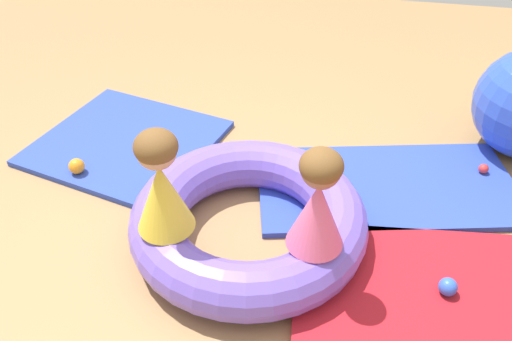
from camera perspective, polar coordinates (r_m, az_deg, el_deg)
The scene contains 11 objects.
ground_plane at distance 2.86m, azimuth 1.52°, elevation -9.10°, with size 8.00×8.00×0.00m, color #9E7549.
gym_mat_far_right at distance 2.79m, azimuth 21.55°, elevation -13.65°, with size 1.64×1.02×0.04m, color #B21923.
gym_mat_far_left at distance 3.34m, azimuth 13.96°, elevation -1.66°, with size 1.57×0.80×0.04m, color #2D47B7.
gym_mat_center_rear at distance 3.72m, azimuth -13.83°, elevation 2.94°, with size 1.12×1.05×0.04m, color #2D47B7.
inflatable_cushion at distance 2.84m, azimuth -0.81°, elevation -5.28°, with size 1.28×1.28×0.29m, color #7056D1.
child_in_yellow at distance 2.46m, azimuth -10.24°, elevation -1.32°, with size 0.37×0.37×0.55m.
child_in_pink at distance 2.36m, azimuth 6.72°, elevation -3.30°, with size 0.38×0.38×0.53m.
play_ball_blue at distance 2.76m, azimuth 20.04°, elevation -11.73°, with size 0.09×0.09×0.09m, color blue.
play_ball_red at distance 3.59m, azimuth 23.40°, elevation 0.19°, with size 0.06×0.06×0.06m, color red.
play_ball_teal at distance 3.39m, azimuth 6.99°, elevation 1.47°, with size 0.10×0.10×0.10m, color teal.
play_ball_orange at distance 3.47m, azimuth -18.83°, elevation 0.45°, with size 0.10×0.10×0.10m, color orange.
Camera 1 is at (0.32, -1.92, 2.09)m, focal length 36.98 mm.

